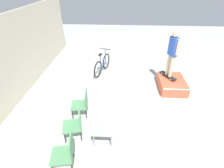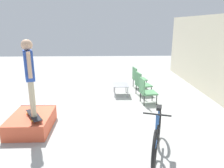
# 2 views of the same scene
# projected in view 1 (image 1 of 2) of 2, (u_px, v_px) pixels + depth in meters

# --- Properties ---
(ground_plane) EXTENTS (24.00, 24.00, 0.00)m
(ground_plane) POSITION_uv_depth(u_px,v_px,m) (147.00, 106.00, 6.29)
(ground_plane) COLOR #A8A8A3
(house_wall_back) EXTENTS (12.00, 0.06, 3.00)m
(house_wall_back) POSITION_uv_depth(u_px,v_px,m) (7.00, 65.00, 5.73)
(house_wall_back) COLOR beige
(house_wall_back) RESTS_ON ground_plane
(skate_ramp_box) EXTENTS (1.42, 1.01, 0.42)m
(skate_ramp_box) POSITION_uv_depth(u_px,v_px,m) (172.00, 84.00, 7.19)
(skate_ramp_box) COLOR #DB5638
(skate_ramp_box) RESTS_ON ground_plane
(skateboard_on_ramp) EXTENTS (0.84, 0.61, 0.07)m
(skateboard_on_ramp) POSITION_uv_depth(u_px,v_px,m) (168.00, 76.00, 7.23)
(skateboard_on_ramp) COLOR black
(skateboard_on_ramp) RESTS_ON skate_ramp_box
(person_skater) EXTENTS (0.54, 0.33, 1.85)m
(person_skater) POSITION_uv_depth(u_px,v_px,m) (173.00, 50.00, 6.64)
(person_skater) COLOR #C6B793
(person_skater) RESTS_ON skateboard_on_ramp
(coffee_table) EXTENTS (0.73, 0.58, 0.43)m
(coffee_table) POSITION_uv_depth(u_px,v_px,m) (104.00, 128.00, 4.90)
(coffee_table) COLOR #9E9EA3
(coffee_table) RESTS_ON ground_plane
(patio_chair_left) EXTENTS (0.60, 0.60, 0.90)m
(patio_chair_left) POSITION_uv_depth(u_px,v_px,m) (66.00, 152.00, 4.10)
(patio_chair_left) COLOR black
(patio_chair_left) RESTS_ON ground_plane
(patio_chair_center) EXTENTS (0.64, 0.64, 0.90)m
(patio_chair_center) POSITION_uv_depth(u_px,v_px,m) (75.00, 123.00, 4.91)
(patio_chair_center) COLOR black
(patio_chair_center) RESTS_ON ground_plane
(patio_chair_right) EXTENTS (0.58, 0.58, 0.90)m
(patio_chair_right) POSITION_uv_depth(u_px,v_px,m) (82.00, 103.00, 5.70)
(patio_chair_right) COLOR black
(patio_chair_right) RESTS_ON ground_plane
(bicycle) EXTENTS (1.65, 0.67, 1.07)m
(bicycle) POSITION_uv_depth(u_px,v_px,m) (102.00, 65.00, 8.28)
(bicycle) COLOR black
(bicycle) RESTS_ON ground_plane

